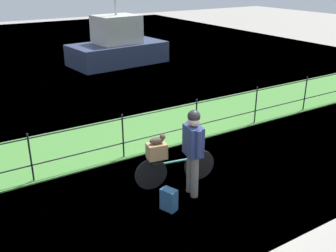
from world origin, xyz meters
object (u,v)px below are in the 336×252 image
at_px(wooden_crate, 157,151).
at_px(backpack_on_paving, 169,200).
at_px(cyclist_person, 193,146).
at_px(bicycle_main, 175,169).
at_px(terrier_dog, 158,140).
at_px(moored_boat_mid, 117,47).

relative_size(wooden_crate, backpack_on_paving, 0.90).
bearing_deg(cyclist_person, bicycle_main, 100.04).
height_order(bicycle_main, terrier_dog, terrier_dog).
distance_m(backpack_on_paving, moored_boat_mid, 11.80).
xyz_separation_m(bicycle_main, wooden_crate, (-0.36, 0.07, 0.45)).
height_order(wooden_crate, moored_boat_mid, moored_boat_mid).
distance_m(cyclist_person, moored_boat_mid, 11.37).
xyz_separation_m(bicycle_main, terrier_dog, (-0.34, 0.06, 0.67)).
bearing_deg(bicycle_main, backpack_on_paving, -129.38).
relative_size(wooden_crate, cyclist_person, 0.21).
bearing_deg(bicycle_main, cyclist_person, -79.96).
bearing_deg(moored_boat_mid, terrier_dog, -111.20).
height_order(backpack_on_paving, moored_boat_mid, moored_boat_mid).
relative_size(bicycle_main, backpack_on_paving, 4.10).
xyz_separation_m(terrier_dog, moored_boat_mid, (3.98, 10.26, -0.24)).
bearing_deg(bicycle_main, wooden_crate, 169.43).
xyz_separation_m(terrier_dog, backpack_on_paving, (-0.23, -0.75, -0.81)).
xyz_separation_m(bicycle_main, cyclist_person, (0.08, -0.47, 0.66)).
bearing_deg(wooden_crate, moored_boat_mid, 68.67).
bearing_deg(wooden_crate, backpack_on_paving, -104.91).
relative_size(terrier_dog, backpack_on_paving, 0.81).
xyz_separation_m(wooden_crate, backpack_on_paving, (-0.20, -0.76, -0.59)).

